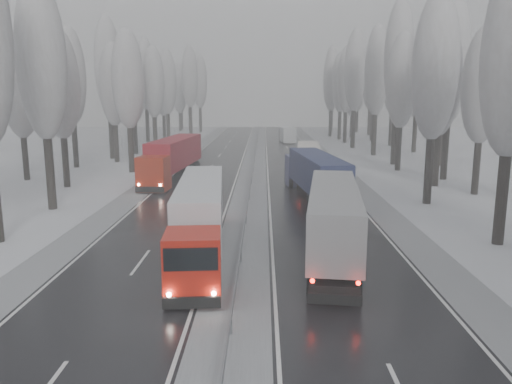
{
  "coord_description": "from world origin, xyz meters",
  "views": [
    {
      "loc": [
        1.17,
        -12.89,
        8.56
      ],
      "look_at": [
        0.69,
        20.26,
        2.2
      ],
      "focal_mm": 35.0,
      "sensor_mm": 36.0,
      "label": 1
    }
  ],
  "objects_px": {
    "truck_blue_box": "(314,174)",
    "truck_red_red": "(173,156)",
    "truck_cream_box": "(308,159)",
    "box_truck_distant": "(287,135)",
    "truck_grey_tarp": "(333,213)",
    "truck_red_white": "(200,213)"
  },
  "relations": [
    {
      "from": "truck_blue_box",
      "to": "truck_red_white",
      "type": "distance_m",
      "value": 16.05
    },
    {
      "from": "truck_cream_box",
      "to": "truck_red_white",
      "type": "relative_size",
      "value": 0.94
    },
    {
      "from": "truck_blue_box",
      "to": "truck_red_red",
      "type": "xyz_separation_m",
      "value": [
        -13.6,
        10.42,
        0.19
      ]
    },
    {
      "from": "truck_grey_tarp",
      "to": "truck_cream_box",
      "type": "xyz_separation_m",
      "value": [
        0.89,
        25.34,
        -0.17
      ]
    },
    {
      "from": "truck_red_red",
      "to": "truck_grey_tarp",
      "type": "bearing_deg",
      "value": -56.98
    },
    {
      "from": "truck_grey_tarp",
      "to": "truck_red_red",
      "type": "bearing_deg",
      "value": 125.16
    },
    {
      "from": "truck_blue_box",
      "to": "truck_red_red",
      "type": "height_order",
      "value": "truck_red_red"
    },
    {
      "from": "truck_blue_box",
      "to": "truck_red_white",
      "type": "bearing_deg",
      "value": -125.43
    },
    {
      "from": "truck_cream_box",
      "to": "box_truck_distant",
      "type": "xyz_separation_m",
      "value": [
        -0.19,
        42.83,
        -0.65
      ]
    },
    {
      "from": "box_truck_distant",
      "to": "truck_blue_box",
      "type": "bearing_deg",
      "value": -95.16
    },
    {
      "from": "truck_grey_tarp",
      "to": "truck_blue_box",
      "type": "bearing_deg",
      "value": 95.49
    },
    {
      "from": "truck_cream_box",
      "to": "box_truck_distant",
      "type": "distance_m",
      "value": 42.83
    },
    {
      "from": "truck_blue_box",
      "to": "truck_red_red",
      "type": "distance_m",
      "value": 17.13
    },
    {
      "from": "truck_blue_box",
      "to": "truck_red_red",
      "type": "bearing_deg",
      "value": 135.82
    },
    {
      "from": "truck_red_red",
      "to": "truck_cream_box",
      "type": "bearing_deg",
      "value": 7.4
    },
    {
      "from": "truck_grey_tarp",
      "to": "truck_blue_box",
      "type": "relative_size",
      "value": 0.99
    },
    {
      "from": "truck_blue_box",
      "to": "box_truck_distant",
      "type": "bearing_deg",
      "value": 82.97
    },
    {
      "from": "box_truck_distant",
      "to": "truck_cream_box",
      "type": "bearing_deg",
      "value": -94.58
    },
    {
      "from": "truck_cream_box",
      "to": "truck_grey_tarp",
      "type": "bearing_deg",
      "value": -87.47
    },
    {
      "from": "truck_cream_box",
      "to": "truck_red_red",
      "type": "xyz_separation_m",
      "value": [
        -14.09,
        -0.61,
        0.37
      ]
    },
    {
      "from": "truck_grey_tarp",
      "to": "truck_red_white",
      "type": "xyz_separation_m",
      "value": [
        -7.32,
        0.23,
        -0.03
      ]
    },
    {
      "from": "box_truck_distant",
      "to": "truck_red_red",
      "type": "distance_m",
      "value": 45.62
    }
  ]
}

